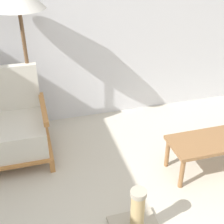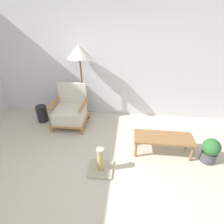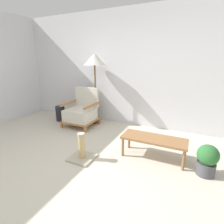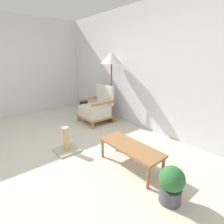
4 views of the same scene
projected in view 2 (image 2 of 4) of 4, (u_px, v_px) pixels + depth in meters
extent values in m
plane|color=beige|center=(98.00, 194.00, 2.52)|extent=(14.00, 14.00, 0.00)
cube|color=silver|center=(115.00, 60.00, 3.89)|extent=(8.00, 0.06, 2.70)
cube|color=#B2753D|center=(52.00, 130.00, 3.79)|extent=(0.05, 0.05, 0.13)
cube|color=#B2753D|center=(82.00, 132.00, 3.73)|extent=(0.05, 0.05, 0.13)
cube|color=#B2753D|center=(62.00, 115.00, 4.34)|extent=(0.05, 0.05, 0.13)
cube|color=#B2753D|center=(89.00, 116.00, 4.28)|extent=(0.05, 0.05, 0.13)
cube|color=#B2753D|center=(71.00, 119.00, 4.00)|extent=(0.72, 0.69, 0.03)
cube|color=silver|center=(70.00, 114.00, 3.90)|extent=(0.64, 0.59, 0.27)
cube|color=silver|center=(72.00, 93.00, 4.00)|extent=(0.64, 0.08, 0.48)
cube|color=#B2753D|center=(54.00, 103.00, 3.82)|extent=(0.05, 0.63, 0.05)
cube|color=#B2753D|center=(84.00, 104.00, 3.76)|extent=(0.05, 0.63, 0.05)
cylinder|color=brown|center=(85.00, 117.00, 4.34)|extent=(0.23, 0.23, 0.03)
cylinder|color=brown|center=(83.00, 90.00, 3.97)|extent=(0.04, 0.04, 1.43)
cone|color=silver|center=(79.00, 51.00, 3.55)|extent=(0.51, 0.51, 0.27)
cube|color=olive|center=(164.00, 138.00, 3.10)|extent=(1.04, 0.40, 0.04)
cylinder|color=olive|center=(136.00, 149.00, 3.10)|extent=(0.04, 0.04, 0.33)
cylinder|color=olive|center=(192.00, 154.00, 3.01)|extent=(0.04, 0.04, 0.33)
cylinder|color=olive|center=(136.00, 138.00, 3.37)|extent=(0.04, 0.04, 0.33)
cylinder|color=olive|center=(187.00, 142.00, 3.28)|extent=(0.04, 0.04, 0.33)
cylinder|color=black|center=(42.00, 114.00, 4.12)|extent=(0.24, 0.24, 0.39)
cylinder|color=#4C4C51|center=(208.00, 157.00, 3.05)|extent=(0.25, 0.25, 0.19)
sphere|color=#2D6B33|center=(212.00, 147.00, 2.94)|extent=(0.29, 0.29, 0.29)
cube|color=#B2A893|center=(101.00, 169.00, 2.90)|extent=(0.39, 0.39, 0.03)
cylinder|color=tan|center=(101.00, 160.00, 2.80)|extent=(0.11, 0.11, 0.38)
cylinder|color=#B2A893|center=(100.00, 150.00, 2.70)|extent=(0.12, 0.12, 0.04)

